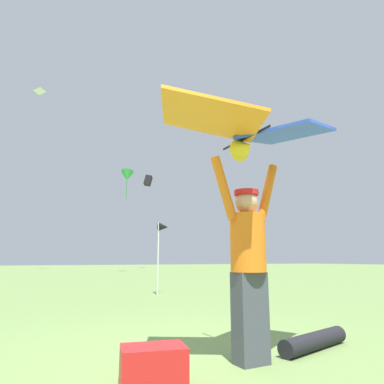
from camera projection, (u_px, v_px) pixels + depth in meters
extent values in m
plane|color=#708E4C|center=(205.00, 361.00, 3.26)|extent=(120.00, 120.00, 0.00)
cube|color=#424751|center=(250.00, 317.00, 3.23)|extent=(0.31, 0.21, 0.82)
cylinder|color=orange|center=(248.00, 242.00, 3.36)|extent=(0.35, 0.35, 0.56)
sphere|color=tan|center=(247.00, 202.00, 3.44)|extent=(0.23, 0.23, 0.23)
cylinder|color=red|center=(246.00, 193.00, 3.46)|extent=(0.25, 0.25, 0.05)
cylinder|color=orange|center=(267.00, 193.00, 3.58)|extent=(0.28, 0.10, 0.62)
cylinder|color=orange|center=(224.00, 188.00, 3.34)|extent=(0.28, 0.10, 0.62)
cylinder|color=black|center=(245.00, 139.00, 3.57)|extent=(0.05, 0.79, 0.02)
cube|color=blue|center=(287.00, 134.00, 3.70)|extent=(1.18, 1.12, 0.22)
cube|color=orange|center=(211.00, 117.00, 3.27)|extent=(1.16, 1.09, 0.22)
cone|color=yellow|center=(245.00, 148.00, 3.55)|extent=(0.25, 0.21, 0.24)
cube|color=black|center=(148.00, 181.00, 38.74)|extent=(1.19, 1.00, 1.32)
pyramid|color=white|center=(40.00, 91.00, 32.57)|extent=(0.87, 0.84, 0.37)
cone|color=green|center=(127.00, 176.00, 26.72)|extent=(1.38, 1.43, 1.13)
cylinder|color=#237931|center=(126.00, 190.00, 26.51)|extent=(0.04, 0.04, 1.41)
cube|color=red|center=(153.00, 367.00, 2.58)|extent=(0.53, 0.41, 0.30)
cylinder|color=black|center=(314.00, 341.00, 3.67)|extent=(1.09, 0.47, 0.18)
cylinder|color=silver|center=(158.00, 258.00, 9.49)|extent=(0.04, 0.04, 1.95)
cone|color=black|center=(163.00, 227.00, 9.72)|extent=(0.28, 0.24, 0.24)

